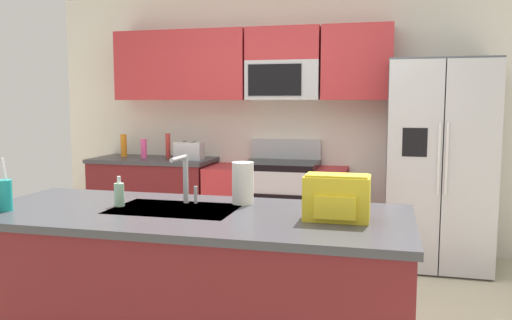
# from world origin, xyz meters

# --- Properties ---
(kitchen_wall_unit) EXTENTS (5.20, 0.43, 2.60)m
(kitchen_wall_unit) POSITION_xyz_m (-0.14, 2.08, 1.47)
(kitchen_wall_unit) COLOR silver
(kitchen_wall_unit) RESTS_ON ground
(back_counter) EXTENTS (1.25, 0.63, 0.90)m
(back_counter) POSITION_xyz_m (-1.44, 1.80, 0.45)
(back_counter) COLOR maroon
(back_counter) RESTS_ON ground
(range_oven) EXTENTS (1.36, 0.61, 1.10)m
(range_oven) POSITION_xyz_m (-0.13, 1.80, 0.44)
(range_oven) COLOR #B7BABF
(range_oven) RESTS_ON ground
(refrigerator) EXTENTS (0.90, 0.76, 1.85)m
(refrigerator) POSITION_xyz_m (1.36, 1.73, 0.93)
(refrigerator) COLOR #4C4F54
(refrigerator) RESTS_ON ground
(island_counter) EXTENTS (2.34, 0.97, 0.90)m
(island_counter) POSITION_xyz_m (-0.11, -0.58, 0.45)
(island_counter) COLOR maroon
(island_counter) RESTS_ON ground
(toaster) EXTENTS (0.28, 0.16, 0.18)m
(toaster) POSITION_xyz_m (-1.02, 1.75, 0.99)
(toaster) COLOR #B7BABF
(toaster) RESTS_ON back_counter
(pepper_mill) EXTENTS (0.05, 0.05, 0.26)m
(pepper_mill) POSITION_xyz_m (-1.27, 1.80, 1.03)
(pepper_mill) COLOR #B2332D
(pepper_mill) RESTS_ON back_counter
(bottle_orange) EXTENTS (0.07, 0.07, 0.24)m
(bottle_orange) POSITION_xyz_m (-1.80, 1.85, 1.02)
(bottle_orange) COLOR orange
(bottle_orange) RESTS_ON back_counter
(bottle_pink) EXTENTS (0.06, 0.06, 0.20)m
(bottle_pink) POSITION_xyz_m (-1.51, 1.74, 1.00)
(bottle_pink) COLOR #EA4C93
(bottle_pink) RESTS_ON back_counter
(sink_faucet) EXTENTS (0.08, 0.21, 0.28)m
(sink_faucet) POSITION_xyz_m (-0.20, -0.39, 1.07)
(sink_faucet) COLOR #B7BABF
(sink_faucet) RESTS_ON island_counter
(drink_cup_teal) EXTENTS (0.08, 0.08, 0.29)m
(drink_cup_teal) POSITION_xyz_m (-1.07, -0.80, 0.99)
(drink_cup_teal) COLOR teal
(drink_cup_teal) RESTS_ON island_counter
(soap_dispenser) EXTENTS (0.06, 0.06, 0.17)m
(soap_dispenser) POSITION_xyz_m (-0.54, -0.54, 0.97)
(soap_dispenser) COLOR #A5D8B2
(soap_dispenser) RESTS_ON island_counter
(paper_towel_roll) EXTENTS (0.12, 0.12, 0.24)m
(paper_towel_roll) POSITION_xyz_m (0.12, -0.30, 1.02)
(paper_towel_roll) COLOR white
(paper_towel_roll) RESTS_ON island_counter
(backpack) EXTENTS (0.32, 0.22, 0.23)m
(backpack) POSITION_xyz_m (0.68, -0.58, 1.02)
(backpack) COLOR yellow
(backpack) RESTS_ON island_counter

